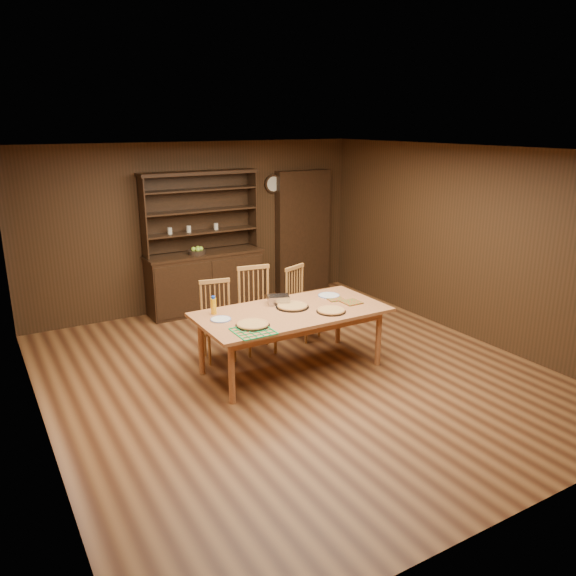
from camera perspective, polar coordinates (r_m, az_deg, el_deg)
floor at (r=6.78m, az=0.67°, el=-8.69°), size 6.00×6.00×0.00m
room_shell at (r=6.27m, az=0.72°, el=4.47°), size 6.00×6.00×6.00m
china_hutch at (r=8.91m, az=-8.47°, el=1.46°), size 1.84×0.52×2.17m
doorway at (r=9.77m, az=1.50°, el=5.71°), size 1.00×0.18×2.10m
wall_clock at (r=9.42m, az=-1.54°, el=10.53°), size 0.30×0.05×0.30m
dining_table at (r=6.64m, az=0.36°, el=-2.85°), size 2.24×1.12×0.75m
chair_left at (r=7.10m, az=-7.20°, el=-2.99°), size 0.48×0.46×1.00m
chair_center at (r=7.29m, az=-3.25°, el=-1.85°), size 0.52×0.50×1.11m
chair_right at (r=7.72m, az=1.22°, el=-1.24°), size 0.53×0.52×1.01m
pizza_left at (r=6.14m, az=-3.61°, el=-3.70°), size 0.38×0.38×0.04m
pizza_right at (r=6.59m, az=4.41°, el=-2.29°), size 0.35×0.35×0.04m
pizza_center at (r=6.72m, az=0.45°, el=-1.85°), size 0.40×0.40×0.04m
cooling_rack at (r=5.98m, az=-3.55°, el=-4.37°), size 0.42×0.42×0.02m
plate_left at (r=6.35m, az=-6.84°, el=-3.17°), size 0.24×0.24×0.02m
plate_right at (r=7.18m, az=4.18°, el=-0.76°), size 0.28×0.28×0.02m
foil_dish at (r=6.85m, az=-0.99°, el=-1.19°), size 0.31×0.26×0.10m
juice_bottle at (r=6.53m, az=-7.57°, el=-1.79°), size 0.06×0.06×0.22m
pot_holder_a at (r=6.94m, az=6.47°, el=-1.44°), size 0.22×0.22×0.02m
pot_holder_b at (r=7.05m, az=4.80°, el=-1.11°), size 0.22×0.22×0.01m
fruit_bowl at (r=8.71m, az=-9.23°, el=3.71°), size 0.27×0.27×0.12m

